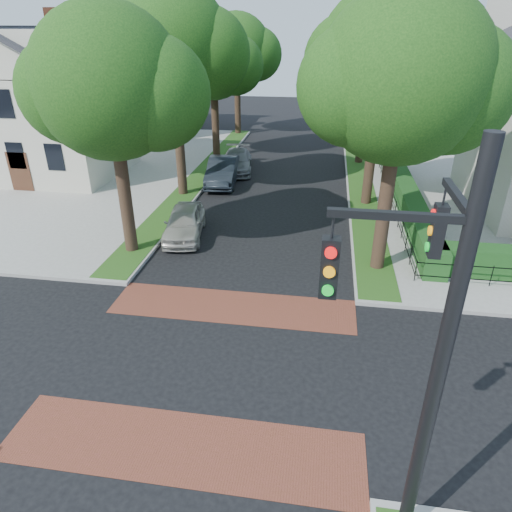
{
  "coord_description": "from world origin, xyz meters",
  "views": [
    {
      "loc": [
        3.03,
        -10.78,
        9.32
      ],
      "look_at": [
        0.69,
        4.35,
        1.6
      ],
      "focal_mm": 32.0,
      "sensor_mm": 36.0,
      "label": 1
    }
  ],
  "objects_px": {
    "parked_car_front": "(184,222)",
    "parked_car_rear": "(237,161)",
    "parked_car_middle": "(223,171)",
    "traffic_signal": "(428,342)"
  },
  "relations": [
    {
      "from": "parked_car_front",
      "to": "parked_car_rear",
      "type": "xyz_separation_m",
      "value": [
        0.38,
        11.64,
        -0.02
      ]
    },
    {
      "from": "parked_car_middle",
      "to": "parked_car_rear",
      "type": "distance_m",
      "value": 3.05
    },
    {
      "from": "traffic_signal",
      "to": "parked_car_rear",
      "type": "bearing_deg",
      "value": 107.87
    },
    {
      "from": "parked_car_front",
      "to": "parked_car_middle",
      "type": "bearing_deg",
      "value": 81.04
    },
    {
      "from": "traffic_signal",
      "to": "parked_car_front",
      "type": "bearing_deg",
      "value": 122.15
    },
    {
      "from": "traffic_signal",
      "to": "parked_car_middle",
      "type": "relative_size",
      "value": 1.56
    },
    {
      "from": "parked_car_front",
      "to": "parked_car_rear",
      "type": "bearing_deg",
      "value": 79.16
    },
    {
      "from": "traffic_signal",
      "to": "parked_car_middle",
      "type": "height_order",
      "value": "traffic_signal"
    },
    {
      "from": "parked_car_front",
      "to": "parked_car_rear",
      "type": "relative_size",
      "value": 0.88
    },
    {
      "from": "traffic_signal",
      "to": "parked_car_front",
      "type": "height_order",
      "value": "traffic_signal"
    }
  ]
}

